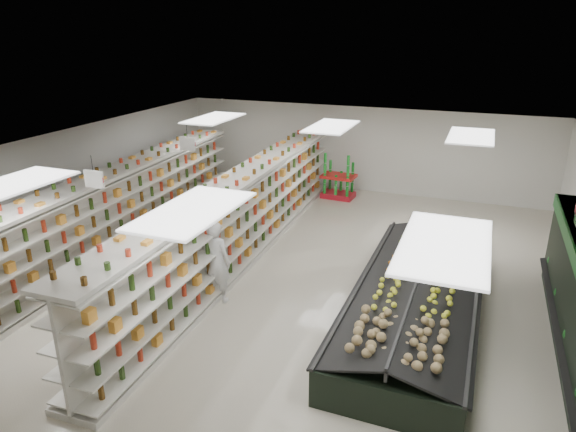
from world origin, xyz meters
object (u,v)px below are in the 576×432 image
at_px(gondola_center, 241,221).
at_px(shopper_main, 216,262).
at_px(soda_endcap, 339,178).
at_px(shopper_background, 220,204).
at_px(gondola_left, 106,220).
at_px(produce_island, 417,296).

height_order(gondola_center, shopper_main, gondola_center).
xyz_separation_m(soda_endcap, shopper_main, (-0.54, -8.35, 0.23)).
relative_size(gondola_center, soda_endcap, 8.69).
bearing_deg(shopper_background, shopper_main, -121.40).
distance_m(gondola_left, gondola_center, 3.71).
bearing_deg(shopper_background, produce_island, -84.76).
height_order(gondola_center, soda_endcap, gondola_center).
xyz_separation_m(soda_endcap, shopper_background, (-2.67, -4.20, 0.02)).
height_order(gondola_left, gondola_center, gondola_center).
relative_size(gondola_left, gondola_center, 0.99).
distance_m(produce_island, soda_endcap, 8.36).
bearing_deg(soda_endcap, gondola_left, -122.23).
height_order(produce_island, shopper_background, shopper_background).
xyz_separation_m(gondola_center, produce_island, (4.90, -1.41, -0.58)).
xyz_separation_m(produce_island, shopper_background, (-6.53, 3.21, 0.28)).
xyz_separation_m(gondola_left, produce_island, (8.41, -0.20, -0.57)).
relative_size(gondola_left, shopper_main, 6.74).
distance_m(shopper_main, shopper_background, 4.66).
bearing_deg(shopper_main, shopper_background, -61.10).
bearing_deg(gondola_left, produce_island, -3.96).
relative_size(gondola_center, produce_island, 1.87).
height_order(gondola_left, soda_endcap, gondola_left).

